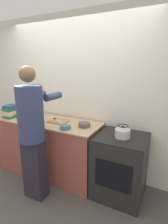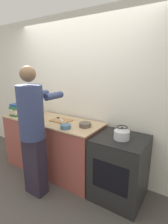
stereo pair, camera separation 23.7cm
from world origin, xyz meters
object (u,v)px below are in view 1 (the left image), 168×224
at_px(bowl_prep, 65,127).
at_px(kettle, 123,132).
at_px(knife, 57,120).
at_px(cutting_board, 59,121).
at_px(canister_jar, 32,112).
at_px(person, 32,131).
at_px(oven, 120,166).

bearing_deg(bowl_prep, kettle, 13.07).
bearing_deg(knife, kettle, 24.64).
relative_size(cutting_board, canister_jar, 1.95).
relative_size(person, cutting_board, 5.82).
xyz_separation_m(cutting_board, bowl_prep, (0.28, -0.24, 0.02)).
xyz_separation_m(knife, kettle, (1.09, -0.08, 0.01)).
xyz_separation_m(person, cutting_board, (-0.00, 0.58, -0.04)).
height_order(knife, kettle, kettle).
relative_size(bowl_prep, canister_jar, 0.94).
bearing_deg(oven, canister_jar, 177.25).
relative_size(oven, bowl_prep, 5.94).
relative_size(knife, bowl_prep, 1.61).
xyz_separation_m(oven, knife, (-1.07, 0.04, 0.51)).
height_order(kettle, canister_jar, canister_jar).
height_order(oven, knife, knife).
bearing_deg(bowl_prep, oven, 15.81).
xyz_separation_m(oven, person, (-1.02, -0.56, 0.53)).
distance_m(cutting_board, bowl_prep, 0.37).
distance_m(oven, person, 1.28).
bearing_deg(bowl_prep, cutting_board, 140.14).
relative_size(knife, canister_jar, 1.52).
xyz_separation_m(oven, canister_jar, (-1.62, 0.08, 0.56)).
distance_m(kettle, canister_jar, 1.64).
bearing_deg(knife, oven, 26.39).
height_order(person, canister_jar, person).
relative_size(person, kettle, 9.06).
bearing_deg(kettle, knife, 176.03).
xyz_separation_m(person, bowl_prep, (0.28, 0.35, -0.02)).
height_order(cutting_board, knife, knife).
bearing_deg(canister_jar, knife, -3.77).
height_order(cutting_board, bowl_prep, bowl_prep).
xyz_separation_m(cutting_board, knife, (-0.04, 0.02, 0.01)).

